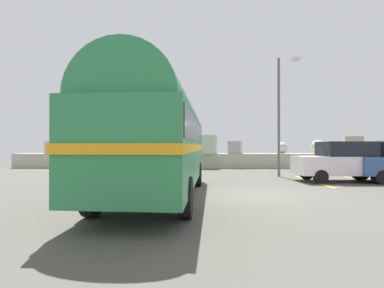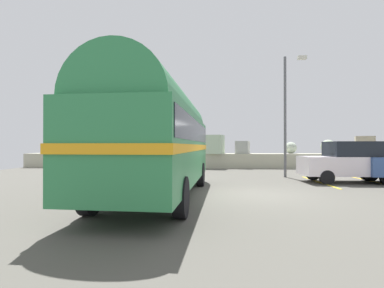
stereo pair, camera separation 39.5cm
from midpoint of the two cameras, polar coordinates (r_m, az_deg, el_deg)
name	(u,v)px [view 1 (the left image)]	position (r m, az deg, el deg)	size (l,w,h in m)	color
ground	(253,194)	(10.05, 11.19, -9.95)	(32.00, 26.00, 0.02)	#4F4D46
breakwater	(225,158)	(21.66, 6.19, -2.93)	(31.36, 2.31, 2.49)	#AEAC94
vintage_coach	(160,135)	(9.22, -7.79, 1.91)	(2.94, 8.71, 3.70)	black
parked_car_nearest	(342,161)	(14.76, 27.40, -3.10)	(4.13, 1.78, 1.86)	black
lamp_post	(281,110)	(16.00, 16.89, 6.63)	(1.14, 0.32, 6.45)	#5B5B60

